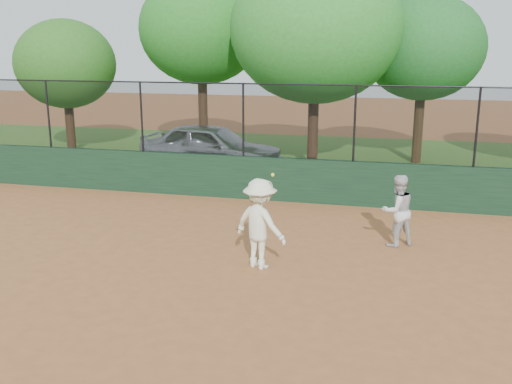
% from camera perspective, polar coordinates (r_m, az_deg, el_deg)
% --- Properties ---
extents(ground, '(80.00, 80.00, 0.00)m').
position_cam_1_polar(ground, '(10.49, -7.24, -9.01)').
color(ground, '#9D5D32').
rests_on(ground, ground).
extents(back_wall, '(26.00, 0.20, 1.20)m').
position_cam_1_polar(back_wall, '(15.78, 0.51, 1.37)').
color(back_wall, '#193721').
rests_on(back_wall, ground).
extents(grass_strip, '(36.00, 12.00, 0.01)m').
position_cam_1_polar(grass_strip, '(21.66, 4.20, 3.28)').
color(grass_strip, '#305A1C').
rests_on(grass_strip, ground).
extents(parked_car, '(5.07, 2.54, 1.66)m').
position_cam_1_polar(parked_car, '(19.33, -4.51, 4.43)').
color(parked_car, '#A1A5AA').
rests_on(parked_car, ground).
extents(player_second, '(0.95, 0.90, 1.54)m').
position_cam_1_polar(player_second, '(12.42, 13.94, -1.82)').
color(player_second, silver).
rests_on(player_second, ground).
extents(player_main, '(1.29, 1.06, 1.96)m').
position_cam_1_polar(player_main, '(10.83, 0.41, -3.21)').
color(player_main, white).
rests_on(player_main, ground).
extents(fence_assembly, '(26.00, 0.06, 2.00)m').
position_cam_1_polar(fence_assembly, '(15.50, 0.42, 7.28)').
color(fence_assembly, black).
rests_on(fence_assembly, back_wall).
extents(tree_0, '(3.93, 3.57, 5.19)m').
position_cam_1_polar(tree_0, '(23.69, -18.54, 12.01)').
color(tree_0, '#402817').
rests_on(tree_0, ground).
extents(tree_1, '(4.82, 4.38, 6.87)m').
position_cam_1_polar(tree_1, '(22.68, -5.50, 15.87)').
color(tree_1, '#462B18').
rests_on(tree_1, ground).
extents(tree_2, '(5.64, 5.12, 7.14)m').
position_cam_1_polar(tree_2, '(19.44, 5.96, 15.91)').
color(tree_2, '#432918').
rests_on(tree_2, ground).
extents(tree_3, '(4.26, 3.87, 5.94)m').
position_cam_1_polar(tree_3, '(21.42, 16.42, 13.64)').
color(tree_3, '#402A15').
rests_on(tree_3, ground).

